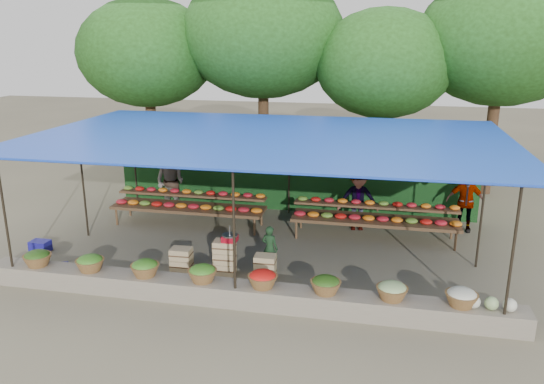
% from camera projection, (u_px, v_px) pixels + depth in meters
% --- Properties ---
extents(ground, '(60.00, 60.00, 0.00)m').
position_uv_depth(ground, '(268.00, 250.00, 12.89)').
color(ground, '#615B47').
rests_on(ground, ground).
extents(stone_curb, '(10.60, 0.55, 0.40)m').
position_uv_depth(stone_curb, '(238.00, 294.00, 10.25)').
color(stone_curb, '#71685B').
rests_on(stone_curb, ground).
extents(stall_canopy, '(10.80, 6.60, 2.82)m').
position_uv_depth(stall_canopy, '(268.00, 141.00, 12.18)').
color(stall_canopy, black).
rests_on(stall_canopy, ground).
extents(produce_baskets, '(8.98, 0.58, 0.34)m').
position_uv_depth(produce_baskets, '(232.00, 276.00, 10.16)').
color(produce_baskets, brown).
rests_on(produce_baskets, stone_curb).
extents(netting_backdrop, '(10.60, 0.06, 2.50)m').
position_uv_depth(netting_backdrop, '(291.00, 170.00, 15.49)').
color(netting_backdrop, '#1B4C1B').
rests_on(netting_backdrop, ground).
extents(tree_row, '(16.51, 5.50, 7.12)m').
position_uv_depth(tree_row, '(322.00, 46.00, 17.18)').
color(tree_row, '#341D13').
rests_on(tree_row, ground).
extents(fruit_table_left, '(4.21, 0.95, 0.93)m').
position_uv_depth(fruit_table_left, '(189.00, 203.00, 14.48)').
color(fruit_table_left, '#4A301D').
rests_on(fruit_table_left, ground).
extents(fruit_table_right, '(4.21, 0.95, 0.93)m').
position_uv_depth(fruit_table_right, '(375.00, 216.00, 13.49)').
color(fruit_table_right, '#4A301D').
rests_on(fruit_table_right, ground).
extents(crate_counter, '(2.36, 0.35, 0.77)m').
position_uv_depth(crate_counter, '(224.00, 260.00, 11.51)').
color(crate_counter, tan).
rests_on(crate_counter, ground).
extents(weighing_scale, '(0.34, 0.34, 0.36)m').
position_uv_depth(weighing_scale, '(230.00, 238.00, 11.32)').
color(weighing_scale, '#B30E20').
rests_on(weighing_scale, crate_counter).
extents(vendor_seated, '(0.43, 0.33, 1.04)m').
position_uv_depth(vendor_seated, '(270.00, 248.00, 11.63)').
color(vendor_seated, '#17341B').
rests_on(vendor_seated, ground).
extents(customer_left, '(1.05, 0.90, 1.88)m').
position_uv_depth(customer_left, '(170.00, 182.00, 15.36)').
color(customer_left, slate).
rests_on(customer_left, ground).
extents(customer_mid, '(1.16, 0.76, 1.68)m').
position_uv_depth(customer_mid, '(358.00, 199.00, 14.04)').
color(customer_mid, slate).
rests_on(customer_mid, ground).
extents(customer_right, '(0.97, 0.44, 1.63)m').
position_uv_depth(customer_right, '(465.00, 201.00, 13.96)').
color(customer_right, slate).
rests_on(customer_right, ground).
extents(blue_crate_front, '(0.62, 0.53, 0.31)m').
position_uv_depth(blue_crate_front, '(55.00, 272.00, 11.30)').
color(blue_crate_front, navy).
rests_on(blue_crate_front, ground).
extents(blue_crate_back, '(0.45, 0.33, 0.27)m').
position_uv_depth(blue_crate_back, '(40.00, 246.00, 12.78)').
color(blue_crate_back, navy).
rests_on(blue_crate_back, ground).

